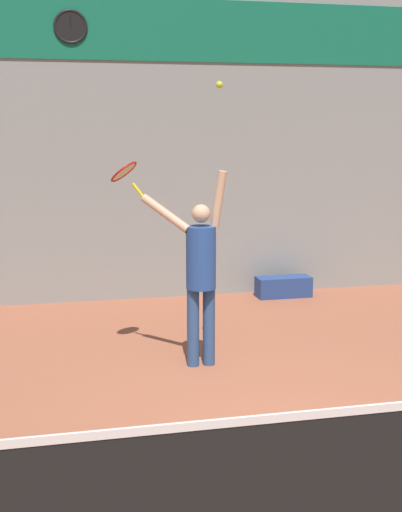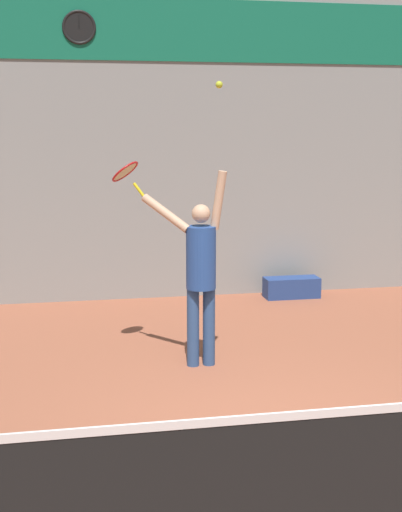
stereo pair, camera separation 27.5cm
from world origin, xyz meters
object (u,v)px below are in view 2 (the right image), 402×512
object	(u,v)px
tennis_racket	(126,173)
equipment_bag	(292,287)
tennis_player	(200,268)
tennis_ball	(219,85)
scoreboard_clock	(79,27)

from	to	relation	value
tennis_racket	equipment_bag	distance (m)	3.97
tennis_racket	equipment_bag	xyz separation A→B (m)	(2.63, 2.30, -1.88)
tennis_player	tennis_ball	distance (m)	1.88
scoreboard_clock	tennis_player	distance (m)	4.30
scoreboard_clock	equipment_bag	world-z (taller)	scoreboard_clock
equipment_bag	scoreboard_clock	bearing A→B (deg)	173.49
scoreboard_clock	tennis_player	bearing A→B (deg)	-70.36
scoreboard_clock	tennis_player	world-z (taller)	scoreboard_clock
scoreboard_clock	tennis_ball	size ratio (longest dim) A/B	6.48
scoreboard_clock	tennis_ball	distance (m)	3.56
tennis_ball	equipment_bag	bearing A→B (deg)	58.59
scoreboard_clock	tennis_ball	world-z (taller)	scoreboard_clock
tennis_player	tennis_ball	xyz separation A→B (m)	(0.17, -0.12, 1.87)
tennis_racket	tennis_ball	world-z (taller)	tennis_ball
tennis_racket	tennis_player	bearing A→B (deg)	-31.10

